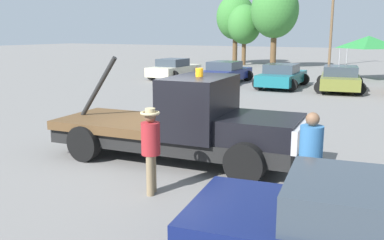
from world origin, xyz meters
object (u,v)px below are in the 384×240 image
at_px(parked_car_teal, 282,76).
at_px(tree_center, 244,25).
at_px(tow_truck, 188,125).
at_px(parked_car_cream, 174,69).
at_px(canopy_tent_green, 369,42).
at_px(tree_right, 236,17).
at_px(person_at_hood, 151,144).
at_px(person_near_truck, 311,155).
at_px(tree_left, 275,11).
at_px(utility_pole, 332,14).
at_px(parked_car_navy, 226,72).
at_px(parked_car_olive, 340,79).

xyz_separation_m(parked_car_teal, tree_center, (-8.08, 14.65, 3.11)).
distance_m(tow_truck, parked_car_cream, 19.07).
bearing_deg(canopy_tent_green, tree_right, 143.75).
xyz_separation_m(person_at_hood, parked_car_teal, (-2.50, 17.19, -0.35)).
bearing_deg(person_near_truck, person_at_hood, -83.48).
bearing_deg(parked_car_cream, tree_center, 0.71).
bearing_deg(person_near_truck, parked_car_cream, -147.99).
relative_size(person_at_hood, parked_car_teal, 0.35).
height_order(tow_truck, tree_center, tree_center).
xyz_separation_m(tree_left, tree_right, (-4.94, 3.16, -0.40)).
bearing_deg(tree_left, parked_car_cream, -104.98).
relative_size(tow_truck, utility_pole, 0.71).
distance_m(parked_car_teal, tree_right, 19.29).
bearing_deg(person_near_truck, canopy_tent_green, 179.52).
bearing_deg(tree_left, utility_pole, 48.56).
height_order(tow_truck, utility_pole, utility_pole).
height_order(parked_car_cream, parked_car_navy, same).
xyz_separation_m(person_at_hood, parked_car_cream, (-10.37, 18.46, -0.35)).
height_order(tow_truck, tree_right, tree_right).
xyz_separation_m(person_at_hood, canopy_tent_green, (1.26, 23.60, 1.45)).
bearing_deg(tree_right, parked_car_cream, -83.22).
xyz_separation_m(person_near_truck, parked_car_cream, (-13.28, 17.89, -0.38)).
bearing_deg(parked_car_teal, tree_left, 17.27).
height_order(canopy_tent_green, tree_left, tree_left).
xyz_separation_m(parked_car_olive, canopy_tent_green, (0.61, 6.31, 1.80)).
distance_m(tow_truck, utility_pole, 32.94).
bearing_deg(canopy_tent_green, person_at_hood, -93.06).
height_order(canopy_tent_green, tree_right, tree_right).
xyz_separation_m(tow_truck, person_at_hood, (0.40, -2.21, 0.09)).
distance_m(person_at_hood, utility_pole, 35.15).
bearing_deg(tree_center, person_near_truck, -66.67).
distance_m(parked_car_cream, parked_car_navy, 4.23).
distance_m(parked_car_navy, tree_center, 15.15).
xyz_separation_m(tow_truck, tree_center, (-10.18, 29.63, 2.85)).
bearing_deg(parked_car_navy, utility_pole, -11.73).
bearing_deg(person_at_hood, person_near_truck, 171.20).
distance_m(tow_truck, parked_car_olive, 15.12).
height_order(person_near_truck, tree_left, tree_left).
bearing_deg(tree_left, parked_car_navy, -85.51).
height_order(tow_truck, person_at_hood, tow_truck).
relative_size(parked_car_olive, tree_center, 0.89).
height_order(person_at_hood, parked_car_olive, person_at_hood).
relative_size(person_at_hood, utility_pole, 0.19).
distance_m(person_at_hood, tree_left, 31.37).
distance_m(person_at_hood, tree_right, 35.75).
bearing_deg(parked_car_teal, person_at_hood, -174.23).
relative_size(tow_truck, canopy_tent_green, 2.06).
bearing_deg(utility_pole, tow_truck, -85.07).
bearing_deg(parked_car_cream, person_near_truck, -143.61).
bearing_deg(person_at_hood, parked_car_teal, -101.62).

